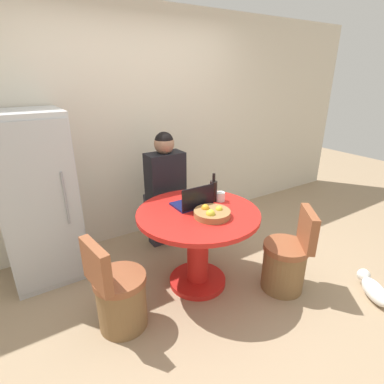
{
  "coord_description": "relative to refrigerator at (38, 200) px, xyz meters",
  "views": [
    {
      "loc": [
        -1.37,
        -1.7,
        1.89
      ],
      "look_at": [
        -0.04,
        0.38,
        0.91
      ],
      "focal_mm": 28.0,
      "sensor_mm": 36.0,
      "label": 1
    }
  ],
  "objects": [
    {
      "name": "ground_plane",
      "position": [
        1.2,
        -1.21,
        -0.8
      ],
      "size": [
        12.0,
        12.0,
        0.0
      ],
      "primitive_type": "plane",
      "color": "#9E8466"
    },
    {
      "name": "wall_back",
      "position": [
        1.2,
        0.36,
        0.5
      ],
      "size": [
        7.0,
        0.06,
        2.6
      ],
      "color": "beige",
      "rests_on": "ground_plane"
    },
    {
      "name": "refrigerator",
      "position": [
        0.0,
        0.0,
        0.0
      ],
      "size": [
        0.64,
        0.63,
        1.61
      ],
      "color": "silver",
      "rests_on": "ground_plane"
    },
    {
      "name": "dining_table",
      "position": [
        1.16,
        -0.93,
        -0.29
      ],
      "size": [
        1.09,
        1.09,
        0.76
      ],
      "color": "red",
      "rests_on": "ground_plane"
    },
    {
      "name": "chair_near_right_corner",
      "position": [
        1.81,
        -1.43,
        -0.52
      ],
      "size": [
        0.47,
        0.47,
        0.8
      ],
      "rotation": [
        0.0,
        0.0,
        -2.22
      ],
      "color": "brown",
      "rests_on": "ground_plane"
    },
    {
      "name": "chair_left_side",
      "position": [
        0.36,
        -1.05,
        -0.52
      ],
      "size": [
        0.42,
        0.41,
        0.8
      ],
      "rotation": [
        0.0,
        0.0,
        1.71
      ],
      "color": "brown",
      "rests_on": "ground_plane"
    },
    {
      "name": "person_seated",
      "position": [
        1.22,
        -0.16,
        -0.06
      ],
      "size": [
        0.4,
        0.37,
        1.34
      ],
      "rotation": [
        0.0,
        0.0,
        3.14
      ],
      "color": "#2D2D38",
      "rests_on": "ground_plane"
    },
    {
      "name": "laptop",
      "position": [
        1.18,
        -0.82,
        0.0
      ],
      "size": [
        0.33,
        0.24,
        0.22
      ],
      "rotation": [
        0.0,
        0.0,
        3.14
      ],
      "color": "#141947",
      "rests_on": "dining_table"
    },
    {
      "name": "fruit_bowl",
      "position": [
        1.2,
        -1.08,
        -0.01
      ],
      "size": [
        0.31,
        0.31,
        0.1
      ],
      "color": "olive",
      "rests_on": "dining_table"
    },
    {
      "name": "coffee_cup",
      "position": [
        1.47,
        -0.85,
        0.0
      ],
      "size": [
        0.08,
        0.08,
        0.09
      ],
      "color": "white",
      "rests_on": "dining_table"
    },
    {
      "name": "bottle",
      "position": [
        1.41,
        -0.81,
        0.06
      ],
      "size": [
        0.07,
        0.07,
        0.28
      ],
      "color": "black",
      "rests_on": "dining_table"
    },
    {
      "name": "cat",
      "position": [
        2.39,
        -1.95,
        -0.72
      ],
      "size": [
        0.33,
        0.44,
        0.16
      ],
      "rotation": [
        0.0,
        0.0,
        1.0
      ],
      "color": "white",
      "rests_on": "ground_plane"
    }
  ]
}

